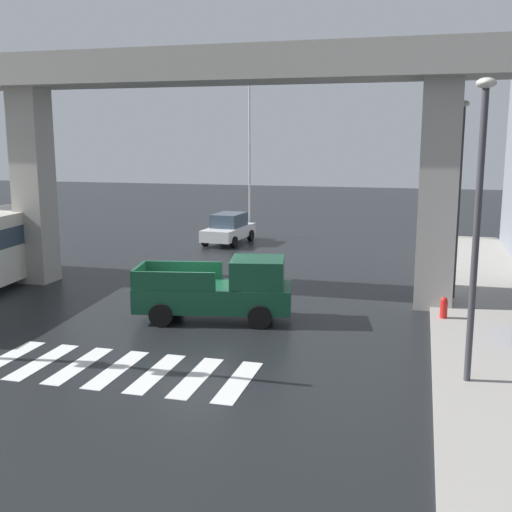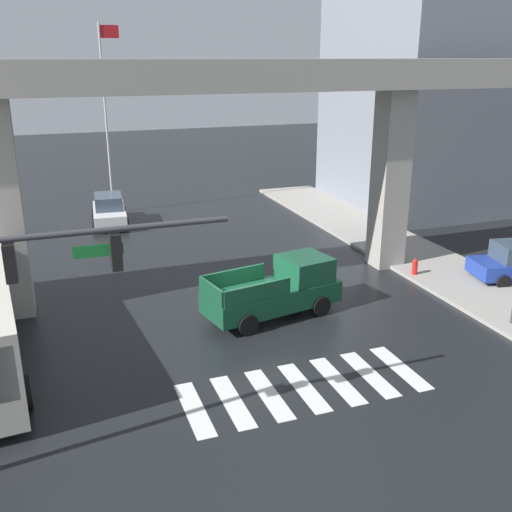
{
  "view_description": "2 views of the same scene",
  "coord_description": "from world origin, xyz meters",
  "px_view_note": "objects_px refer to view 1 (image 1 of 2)",
  "views": [
    {
      "loc": [
        7.46,
        -19.09,
        5.88
      ],
      "look_at": [
        1.83,
        2.04,
        1.79
      ],
      "focal_mm": 43.75,
      "sensor_mm": 36.0,
      "label": 1
    },
    {
      "loc": [
        -6.46,
        -18.81,
        9.21
      ],
      "look_at": [
        0.34,
        -0.14,
        2.44
      ],
      "focal_mm": 41.18,
      "sensor_mm": 36.0,
      "label": 2
    }
  ],
  "objects_px": {
    "sedan_white": "(229,229)",
    "flagpole": "(251,132)",
    "street_lamp_mid_block": "(459,178)",
    "pickup_truck": "(223,291)",
    "street_lamp_near_corner": "(479,198)",
    "fire_hydrant": "(444,310)"
  },
  "relations": [
    {
      "from": "street_lamp_mid_block",
      "to": "flagpole",
      "type": "bearing_deg",
      "value": 130.68
    },
    {
      "from": "pickup_truck",
      "to": "sedan_white",
      "type": "bearing_deg",
      "value": 106.68
    },
    {
      "from": "flagpole",
      "to": "sedan_white",
      "type": "bearing_deg",
      "value": -102.66
    },
    {
      "from": "fire_hydrant",
      "to": "sedan_white",
      "type": "bearing_deg",
      "value": 130.78
    },
    {
      "from": "sedan_white",
      "to": "pickup_truck",
      "type": "bearing_deg",
      "value": -73.32
    },
    {
      "from": "street_lamp_near_corner",
      "to": "fire_hydrant",
      "type": "xyz_separation_m",
      "value": [
        -0.4,
        5.45,
        -4.13
      ]
    },
    {
      "from": "street_lamp_near_corner",
      "to": "street_lamp_mid_block",
      "type": "bearing_deg",
      "value": 90.0
    },
    {
      "from": "pickup_truck",
      "to": "street_lamp_near_corner",
      "type": "xyz_separation_m",
      "value": [
        7.46,
        -3.91,
        3.57
      ]
    },
    {
      "from": "street_lamp_mid_block",
      "to": "fire_hydrant",
      "type": "bearing_deg",
      "value": -97.94
    },
    {
      "from": "fire_hydrant",
      "to": "flagpole",
      "type": "xyz_separation_m",
      "value": [
        -10.92,
        16.04,
        5.91
      ]
    },
    {
      "from": "street_lamp_near_corner",
      "to": "fire_hydrant",
      "type": "bearing_deg",
      "value": 94.2
    },
    {
      "from": "street_lamp_near_corner",
      "to": "pickup_truck",
      "type": "bearing_deg",
      "value": 152.36
    },
    {
      "from": "sedan_white",
      "to": "street_lamp_near_corner",
      "type": "bearing_deg",
      "value": -57.63
    },
    {
      "from": "pickup_truck",
      "to": "street_lamp_near_corner",
      "type": "relative_size",
      "value": 0.74
    },
    {
      "from": "sedan_white",
      "to": "street_lamp_near_corner",
      "type": "xyz_separation_m",
      "value": [
        11.93,
        -18.81,
        3.7
      ]
    },
    {
      "from": "flagpole",
      "to": "street_lamp_mid_block",
      "type": "bearing_deg",
      "value": -49.32
    },
    {
      "from": "sedan_white",
      "to": "street_lamp_mid_block",
      "type": "relative_size",
      "value": 0.61
    },
    {
      "from": "pickup_truck",
      "to": "fire_hydrant",
      "type": "relative_size",
      "value": 6.32
    },
    {
      "from": "sedan_white",
      "to": "flagpole",
      "type": "distance_m",
      "value": 6.14
    },
    {
      "from": "street_lamp_mid_block",
      "to": "flagpole",
      "type": "xyz_separation_m",
      "value": [
        -11.32,
        13.17,
        1.78
      ]
    },
    {
      "from": "sedan_white",
      "to": "street_lamp_mid_block",
      "type": "distance_m",
      "value": 16.31
    },
    {
      "from": "sedan_white",
      "to": "street_lamp_near_corner",
      "type": "distance_m",
      "value": 22.58
    }
  ]
}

